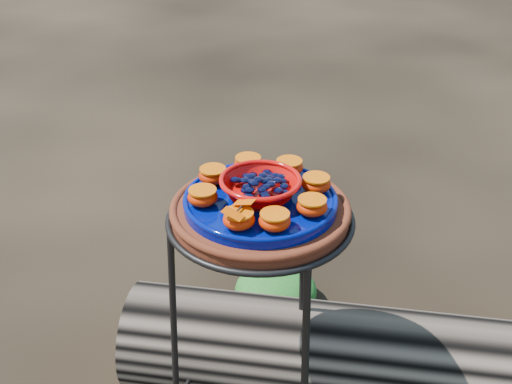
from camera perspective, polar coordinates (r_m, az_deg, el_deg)
The scene contains 17 objects.
plant_stand at distance 1.58m, azimuth 0.34°, elevation -13.12°, with size 0.44×0.44×0.70m, color black, non-canonical shape.
terracotta_saucer at distance 1.36m, azimuth 0.39°, elevation -1.82°, with size 0.38×0.38×0.03m, color #571714.
cobalt_plate at distance 1.35m, azimuth 0.39°, elevation -0.88°, with size 0.32×0.32×0.02m, color #001762.
red_bowl at distance 1.33m, azimuth 0.40°, elevation 0.35°, with size 0.16×0.16×0.04m, color #C40907, non-canonical shape.
glass_gems at distance 1.31m, azimuth 0.40°, elevation 1.61°, with size 0.13×0.13×0.02m, color black, non-canonical shape.
orange_half_0 at distance 1.23m, azimuth -1.53°, elevation -2.47°, with size 0.06×0.06×0.03m, color #AE0D00.
orange_half_1 at distance 1.23m, azimuth 1.68°, elevation -2.58°, with size 0.06×0.06×0.03m, color #AE0D00.
orange_half_2 at distance 1.28m, azimuth 5.00°, elevation -1.28°, with size 0.06×0.06×0.03m, color #AE0D00.
orange_half_3 at distance 1.36m, azimuth 5.36°, elevation 0.72°, with size 0.06×0.06×0.03m, color #AE0D00.
orange_half_4 at distance 1.42m, azimuth 2.97°, elevation 2.21°, with size 0.06×0.06×0.03m, color #AE0D00.
orange_half_5 at distance 1.44m, azimuth -0.71°, elevation 2.50°, with size 0.06×0.06×0.03m, color #AE0D00.
orange_half_6 at distance 1.39m, azimuth -3.84°, elevation 1.48°, with size 0.06×0.06×0.03m, color #AE0D00.
orange_half_7 at distance 1.31m, azimuth -4.75°, elevation -0.43°, with size 0.06×0.06×0.03m, color #AE0D00.
butterfly at distance 1.22m, azimuth -1.55°, elevation -1.48°, with size 0.09×0.05×0.02m, color #D34800, non-canonical shape.
driftwood_log at distance 1.86m, azimuth 14.35°, elevation -14.82°, with size 1.62×0.42×0.30m, color black, non-canonical shape.
foliage_left at distance 1.94m, azimuth -5.43°, elevation -14.95°, with size 0.26×0.26×0.13m, color #125818.
foliage_back at distance 2.18m, azimuth 1.77°, elevation -8.61°, with size 0.28×0.28×0.14m, color #125818.
Camera 1 is at (0.62, -0.98, 1.43)m, focal length 45.00 mm.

